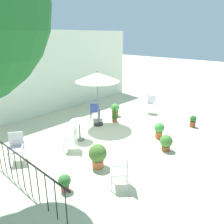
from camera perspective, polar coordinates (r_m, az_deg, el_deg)
The scene contains 17 objects.
ground_plane at distance 8.97m, azimuth -0.05°, elevation -6.23°, with size 60.00×60.00×0.00m, color beige.
villa_facade at distance 11.74m, azimuth -16.48°, elevation 9.41°, with size 11.49×0.30×4.04m, color white.
terrace_railing at distance 6.66m, azimuth -23.93°, elevation -10.97°, with size 0.03×5.06×1.01m.
patio_umbrella_0 at distance 9.51m, azimuth -3.76°, elevation 8.67°, with size 1.86×1.86×2.40m.
cafe_table_0 at distance 8.59m, azimuth -8.23°, elevation -3.67°, with size 0.69×0.69×0.78m.
patio_chair_0 at distance 7.89m, azimuth -10.08°, elevation -6.14°, with size 0.62×0.62×0.86m.
patio_chair_1 at distance 6.01m, azimuth 2.54°, elevation -14.12°, with size 0.63×0.63×0.91m.
patio_chair_2 at distance 7.73m, azimuth -23.06°, elevation -7.83°, with size 0.65×0.66×0.94m.
patio_chair_3 at distance 11.61m, azimuth 9.70°, elevation 2.19°, with size 0.54×0.55×0.91m.
patio_chair_4 at distance 10.57m, azimuth -4.32°, elevation 0.56°, with size 0.60×0.60×0.84m.
potted_plant_0 at distance 8.89m, azimuth 11.84°, elevation -4.30°, with size 0.39×0.39×0.64m.
potted_plant_1 at distance 10.39m, azimuth 19.79°, elevation -2.14°, with size 0.28×0.28×0.52m.
potted_plant_2 at distance 10.32m, azimuth 0.69°, elevation -0.50°, with size 0.28×0.28×0.73m.
potted_plant_3 at distance 8.04m, azimuth 13.54°, elevation -7.42°, with size 0.44×0.44×0.58m.
potted_plant_4 at distance 6.87m, azimuth -3.67°, elevation -10.70°, with size 0.55×0.55×0.75m.
potted_plant_5 at distance 11.10m, azimuth 0.78°, elevation 0.71°, with size 0.42×0.42×0.62m.
potted_plant_6 at distance 6.14m, azimuth -11.88°, elevation -16.91°, with size 0.33×0.33×0.46m.
Camera 1 is at (-5.97, -5.49, 3.82)m, focal length 36.16 mm.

